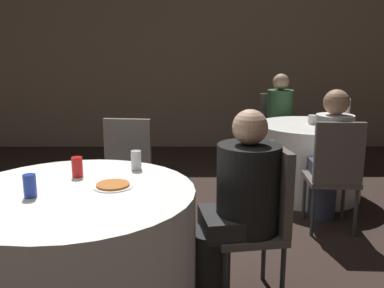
# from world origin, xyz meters

# --- Properties ---
(wall_back) EXTENTS (16.00, 0.06, 2.80)m
(wall_back) POSITION_xyz_m (0.00, 4.33, 1.40)
(wall_back) COLOR gray
(wall_back) RESTS_ON ground_plane
(table_near) EXTENTS (1.33, 1.33, 0.74)m
(table_near) POSITION_xyz_m (0.18, 0.11, 0.37)
(table_near) COLOR white
(table_near) RESTS_ON ground_plane
(table_far) EXTENTS (1.06, 1.06, 0.74)m
(table_far) POSITION_xyz_m (2.03, 2.14, 0.37)
(table_far) COLOR white
(table_far) RESTS_ON ground_plane
(chair_near_north) EXTENTS (0.44, 0.45, 0.94)m
(chair_near_north) POSITION_xyz_m (0.30, 1.19, 0.55)
(chair_near_north) COLOR #59514C
(chair_near_north) RESTS_ON ground_plane
(chair_near_east) EXTENTS (0.46, 0.46, 0.94)m
(chair_near_east) POSITION_xyz_m (1.25, 0.28, 0.55)
(chair_near_east) COLOR #59514C
(chair_near_east) RESTS_ON ground_plane
(chair_far_north) EXTENTS (0.46, 0.46, 0.94)m
(chair_far_north) POSITION_xyz_m (1.88, 3.08, 0.55)
(chair_far_north) COLOR #59514C
(chair_far_north) RESTS_ON ground_plane
(chair_far_south) EXTENTS (0.42, 0.43, 0.94)m
(chair_far_south) POSITION_xyz_m (1.98, 1.19, 0.55)
(chair_far_south) COLOR #59514C
(chair_far_south) RESTS_ON ground_plane
(person_white_shirt) EXTENTS (0.31, 0.49, 1.18)m
(person_white_shirt) POSITION_xyz_m (1.99, 1.36, 0.58)
(person_white_shirt) COLOR #33384C
(person_white_shirt) RESTS_ON ground_plane
(person_black_shirt) EXTENTS (0.52, 0.40, 1.17)m
(person_black_shirt) POSITION_xyz_m (1.10, 0.25, 0.60)
(person_black_shirt) COLOR #282828
(person_black_shirt) RESTS_ON ground_plane
(person_green_jacket) EXTENTS (0.34, 0.49, 1.19)m
(person_green_jacket) POSITION_xyz_m (1.91, 2.91, 0.59)
(person_green_jacket) COLOR black
(person_green_jacket) RESTS_ON ground_plane
(pizza_plate_near) EXTENTS (0.22, 0.22, 0.02)m
(pizza_plate_near) POSITION_xyz_m (0.38, 0.18, 0.75)
(pizza_plate_near) COLOR white
(pizza_plate_near) RESTS_ON table_near
(soda_can_red) EXTENTS (0.07, 0.07, 0.12)m
(soda_can_red) POSITION_xyz_m (0.14, 0.37, 0.80)
(soda_can_red) COLOR red
(soda_can_red) RESTS_ON table_near
(soda_can_silver) EXTENTS (0.07, 0.07, 0.12)m
(soda_can_silver) POSITION_xyz_m (0.47, 0.53, 0.80)
(soda_can_silver) COLOR silver
(soda_can_silver) RESTS_ON table_near
(soda_can_blue) EXTENTS (0.07, 0.07, 0.12)m
(soda_can_blue) POSITION_xyz_m (-0.02, 0.02, 0.80)
(soda_can_blue) COLOR #1E38A5
(soda_can_blue) RESTS_ON table_near
(bottle_far) EXTENTS (0.09, 0.09, 0.25)m
(bottle_far) POSITION_xyz_m (2.42, 2.25, 0.86)
(bottle_far) COLOR white
(bottle_far) RESTS_ON table_far
(cup_far) EXTENTS (0.08, 0.08, 0.09)m
(cup_far) POSITION_xyz_m (2.06, 2.16, 0.78)
(cup_far) COLOR silver
(cup_far) RESTS_ON table_far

